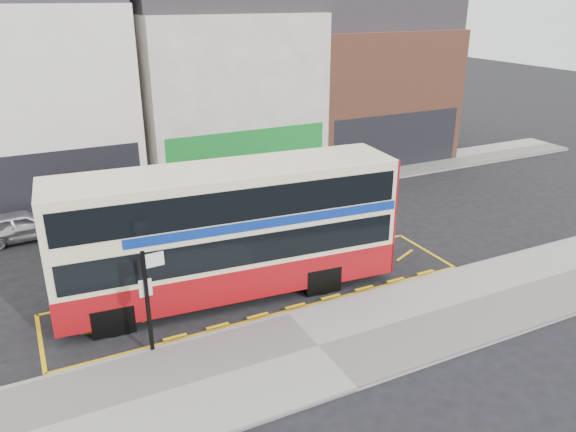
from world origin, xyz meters
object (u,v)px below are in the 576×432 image
car_grey (105,216)px  car_white (321,179)px  bus_stop_post (149,292)px  street_tree_right (303,122)px  double_decker_bus (229,230)px  car_silver (22,225)px

car_grey → car_white: 10.70m
bus_stop_post → street_tree_right: street_tree_right is taller
car_white → double_decker_bus: bearing=142.7°
car_silver → car_white: 13.90m
double_decker_bus → street_tree_right: size_ratio=2.49×
street_tree_right → car_white: bearing=-96.2°
double_decker_bus → car_grey: size_ratio=2.91×
bus_stop_post → car_silver: 10.62m
bus_stop_post → car_grey: 9.78m
car_silver → double_decker_bus: bearing=-147.1°
car_grey → car_white: car_grey is taller
car_grey → street_tree_right: (10.96, 2.90, 2.40)m
street_tree_right → car_grey: bearing=-165.2°
double_decker_bus → car_white: (7.89, 7.90, -1.68)m
double_decker_bus → bus_stop_post: 3.85m
car_silver → car_white: same height
double_decker_bus → car_white: bearing=49.7°
car_grey → car_white: (10.69, 0.42, -0.01)m
bus_stop_post → street_tree_right: bearing=45.3°
car_white → street_tree_right: size_ratio=0.95×
street_tree_right → double_decker_bus: bearing=-128.2°
double_decker_bus → car_white: double_decker_bus is taller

